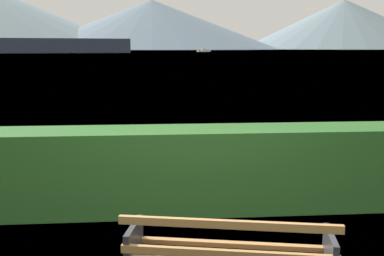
# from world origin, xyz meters

# --- Properties ---
(water_surface) EXTENTS (620.00, 620.00, 0.00)m
(water_surface) POSITION_xyz_m (0.00, 306.50, 0.00)
(water_surface) COLOR slate
(water_surface) RESTS_ON ground_plane
(hedge_row) EXTENTS (11.96, 0.82, 1.11)m
(hedge_row) POSITION_xyz_m (0.00, 2.42, 0.56)
(hedge_row) COLOR #285B23
(hedge_row) RESTS_ON ground_plane
(cargo_ship_large) EXTENTS (82.64, 35.03, 17.59)m
(cargo_ship_large) POSITION_xyz_m (-56.75, 182.64, 4.92)
(cargo_ship_large) COLOR #2D384C
(cargo_ship_large) RESTS_ON water_surface
(tender_far) EXTENTS (7.04, 3.88, 1.48)m
(tender_far) POSITION_xyz_m (25.32, 232.50, 0.53)
(tender_far) COLOR silver
(tender_far) RESTS_ON water_surface
(distant_hills) EXTENTS (794.42, 397.74, 84.22)m
(distant_hills) POSITION_xyz_m (-80.63, 557.44, 37.02)
(distant_hills) COLOR slate
(distant_hills) RESTS_ON ground_plane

